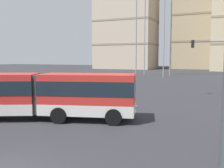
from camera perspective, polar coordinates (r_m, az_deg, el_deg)
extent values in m
cube|color=red|center=(16.86, -5.23, -2.11)|extent=(6.47, 4.14, 2.55)
cube|color=silver|center=(17.01, -5.21, -5.20)|extent=(6.49, 4.17, 0.70)
cube|color=#19232D|center=(16.81, -5.25, -0.68)|extent=(6.52, 4.19, 0.90)
cylinder|color=#383838|center=(17.77, -14.72, -1.88)|extent=(2.40, 2.40, 2.45)
cylinder|color=black|center=(17.99, 1.32, -5.55)|extent=(1.04, 0.56, 1.00)
cylinder|color=black|center=(15.56, 0.30, -7.34)|extent=(1.04, 0.56, 1.00)
cylinder|color=black|center=(18.66, -9.16, -5.22)|extent=(1.04, 0.56, 1.00)
cylinder|color=black|center=(16.33, -11.70, -6.83)|extent=(1.04, 0.56, 1.00)
sphere|color=#F9EFC6|center=(17.50, 5.18, -4.89)|extent=(0.24, 0.24, 0.24)
sphere|color=#F9EFC6|center=(15.73, 4.91, -6.09)|extent=(0.24, 0.24, 0.24)
cylinder|color=#474C51|center=(28.20, 20.78, 8.74)|extent=(3.94, 0.10, 0.10)
cube|color=black|center=(28.35, 17.37, 8.42)|extent=(0.28, 0.28, 0.80)
sphere|color=red|center=(28.37, 17.38, 8.93)|extent=(0.16, 0.16, 0.16)
sphere|color=yellow|center=(28.35, 17.37, 8.40)|extent=(0.16, 0.16, 0.16)
sphere|color=green|center=(28.34, 17.35, 7.88)|extent=(0.16, 0.16, 0.16)
cube|color=#C6B299|center=(102.79, 3.16, 15.83)|extent=(21.94, 14.61, 44.20)
cube|color=gray|center=(101.32, 3.12, 8.62)|extent=(22.14, 14.81, 0.70)
cube|color=gray|center=(102.15, 3.15, 13.58)|extent=(22.14, 14.81, 0.70)
cube|color=tan|center=(107.85, 17.84, 16.36)|extent=(15.25, 15.23, 48.90)
cube|color=#85765B|center=(106.07, 17.60, 8.74)|extent=(15.45, 15.43, 0.70)
cube|color=#85765B|center=(107.08, 17.77, 13.97)|extent=(15.45, 15.43, 0.70)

